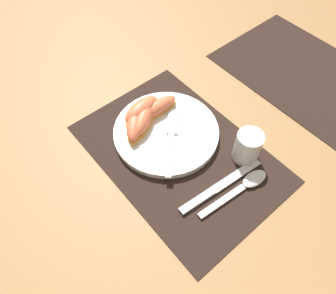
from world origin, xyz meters
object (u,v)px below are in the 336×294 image
(knife, at_px, (219,187))
(fork, at_px, (172,137))
(juice_glass, at_px, (247,148))
(citrus_wedge_1, at_px, (142,111))
(plate, at_px, (166,132))
(citrus_wedge_2, at_px, (144,119))
(citrus_wedge_3, at_px, (135,123))
(spoon, at_px, (246,185))
(citrus_wedge_0, at_px, (154,109))

(knife, distance_m, fork, 0.16)
(juice_glass, height_order, citrus_wedge_1, juice_glass)
(plate, distance_m, citrus_wedge_2, 0.06)
(fork, relative_size, citrus_wedge_3, 1.37)
(citrus_wedge_2, bearing_deg, fork, 16.45)
(knife, bearing_deg, fork, 179.59)
(knife, bearing_deg, citrus_wedge_1, -177.41)
(spoon, xyz_separation_m, citrus_wedge_3, (-0.28, -0.09, 0.03))
(knife, height_order, citrus_wedge_2, citrus_wedge_2)
(plate, height_order, juice_glass, juice_glass)
(juice_glass, relative_size, fork, 0.50)
(spoon, height_order, citrus_wedge_0, citrus_wedge_0)
(citrus_wedge_0, xyz_separation_m, citrus_wedge_3, (0.00, -0.06, 0.00))
(fork, distance_m, citrus_wedge_1, 0.10)
(fork, relative_size, citrus_wedge_0, 1.14)
(knife, height_order, citrus_wedge_1, citrus_wedge_1)
(plate, distance_m, fork, 0.03)
(citrus_wedge_0, bearing_deg, juice_glass, 20.81)
(juice_glass, relative_size, citrus_wedge_2, 0.68)
(spoon, bearing_deg, knife, -126.16)
(juice_glass, bearing_deg, spoon, -45.78)
(spoon, bearing_deg, juice_glass, 134.22)
(spoon, height_order, citrus_wedge_3, citrus_wedge_3)
(citrus_wedge_1, bearing_deg, citrus_wedge_3, -62.75)
(spoon, relative_size, fork, 1.21)
(citrus_wedge_0, xyz_separation_m, citrus_wedge_1, (-0.01, -0.03, 0.00))
(citrus_wedge_0, bearing_deg, plate, -10.42)
(citrus_wedge_0, bearing_deg, knife, -3.91)
(citrus_wedge_0, distance_m, citrus_wedge_3, 0.06)
(spoon, xyz_separation_m, citrus_wedge_2, (-0.27, -0.07, 0.03))
(plate, bearing_deg, knife, -1.78)
(juice_glass, bearing_deg, citrus_wedge_1, -154.38)
(juice_glass, distance_m, citrus_wedge_0, 0.24)
(juice_glass, bearing_deg, citrus_wedge_0, -159.19)
(citrus_wedge_0, bearing_deg, citrus_wedge_2, -76.53)
(citrus_wedge_3, bearing_deg, fork, 30.05)
(plate, height_order, fork, fork)
(knife, xyz_separation_m, citrus_wedge_2, (-0.24, -0.02, 0.03))
(citrus_wedge_1, height_order, citrus_wedge_2, citrus_wedge_1)
(juice_glass, distance_m, knife, 0.11)
(plate, bearing_deg, citrus_wedge_3, -137.18)
(citrus_wedge_1, relative_size, citrus_wedge_3, 1.02)
(juice_glass, height_order, citrus_wedge_0, juice_glass)
(plate, relative_size, citrus_wedge_1, 2.22)
(plate, xyz_separation_m, citrus_wedge_3, (-0.06, -0.05, 0.02))
(juice_glass, distance_m, citrus_wedge_3, 0.27)
(citrus_wedge_2, bearing_deg, spoon, 14.18)
(juice_glass, xyz_separation_m, citrus_wedge_3, (-0.22, -0.15, -0.00))
(juice_glass, xyz_separation_m, spoon, (0.05, -0.06, -0.03))
(citrus_wedge_0, relative_size, citrus_wedge_3, 1.21)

